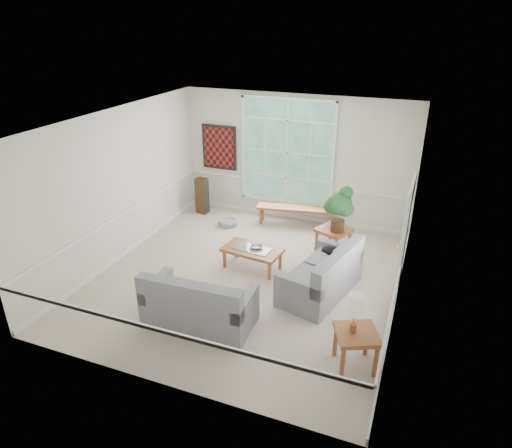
{
  "coord_description": "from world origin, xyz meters",
  "views": [
    {
      "loc": [
        2.89,
        -6.94,
        4.59
      ],
      "look_at": [
        0.1,
        0.2,
        1.05
      ],
      "focal_mm": 32.0,
      "sensor_mm": 36.0,
      "label": 1
    }
  ],
  "objects_px": {
    "loveseat_right": "(321,270)",
    "side_table": "(355,349)",
    "loveseat_front": "(199,298)",
    "coffee_table": "(252,258)",
    "end_table": "(333,242)"
  },
  "relations": [
    {
      "from": "loveseat_front",
      "to": "side_table",
      "type": "xyz_separation_m",
      "value": [
        2.52,
        -0.11,
        -0.17
      ]
    },
    {
      "from": "loveseat_right",
      "to": "side_table",
      "type": "bearing_deg",
      "value": -47.33
    },
    {
      "from": "loveseat_front",
      "to": "coffee_table",
      "type": "relative_size",
      "value": 1.52
    },
    {
      "from": "loveseat_right",
      "to": "loveseat_front",
      "type": "xyz_separation_m",
      "value": [
        -1.59,
        -1.56,
        0.0
      ]
    },
    {
      "from": "loveseat_front",
      "to": "coffee_table",
      "type": "distance_m",
      "value": 1.96
    },
    {
      "from": "loveseat_right",
      "to": "end_table",
      "type": "distance_m",
      "value": 1.5
    },
    {
      "from": "loveseat_front",
      "to": "end_table",
      "type": "xyz_separation_m",
      "value": [
        1.49,
        3.05,
        -0.17
      ]
    },
    {
      "from": "coffee_table",
      "to": "side_table",
      "type": "height_order",
      "value": "side_table"
    },
    {
      "from": "loveseat_right",
      "to": "coffee_table",
      "type": "distance_m",
      "value": 1.53
    },
    {
      "from": "coffee_table",
      "to": "side_table",
      "type": "distance_m",
      "value": 3.14
    },
    {
      "from": "coffee_table",
      "to": "end_table",
      "type": "relative_size",
      "value": 1.89
    },
    {
      "from": "coffee_table",
      "to": "loveseat_right",
      "type": "bearing_deg",
      "value": -8.18
    },
    {
      "from": "loveseat_front",
      "to": "coffee_table",
      "type": "height_order",
      "value": "loveseat_front"
    },
    {
      "from": "loveseat_right",
      "to": "end_table",
      "type": "height_order",
      "value": "loveseat_right"
    },
    {
      "from": "loveseat_right",
      "to": "loveseat_front",
      "type": "distance_m",
      "value": 2.22
    }
  ]
}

